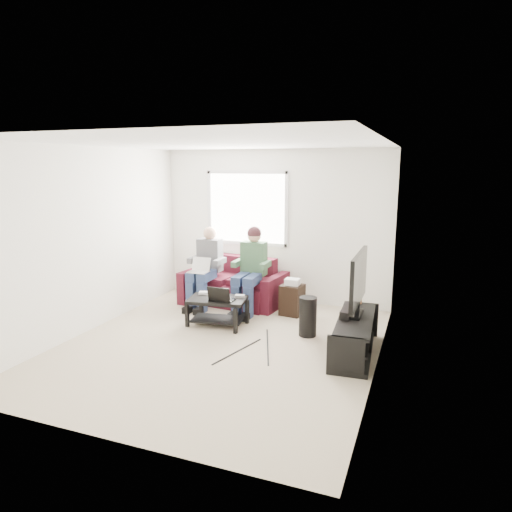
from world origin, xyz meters
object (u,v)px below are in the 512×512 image
object	(u,v)px
sofa	(235,286)
coffee_table	(217,305)
tv_stand	(355,338)
tv	(358,280)
subwoofer	(308,317)
end_table	(292,298)

from	to	relation	value
sofa	coffee_table	xyz separation A→B (m)	(0.20, -1.11, 0.01)
tv_stand	tv	world-z (taller)	tv
tv	subwoofer	bearing A→B (deg)	157.43
sofa	coffee_table	world-z (taller)	sofa
end_table	tv	bearing A→B (deg)	-43.31
tv	subwoofer	world-z (taller)	tv
tv	subwoofer	xyz separation A→B (m)	(-0.70, 0.29, -0.65)
sofa	tv_stand	distance (m)	2.69
subwoofer	end_table	distance (m)	0.93
end_table	sofa	bearing A→B (deg)	167.35
sofa	end_table	xyz separation A→B (m)	(1.10, -0.25, -0.03)
subwoofer	end_table	bearing A→B (deg)	119.70
tv_stand	coffee_table	bearing A→B (deg)	170.82
tv_stand	subwoofer	size ratio (longest dim) A/B	2.59
tv	coffee_table	bearing A→B (deg)	173.54
coffee_table	tv	world-z (taller)	tv
tv_stand	tv	distance (m)	0.72
coffee_table	end_table	bearing A→B (deg)	43.91
coffee_table	tv_stand	xyz separation A→B (m)	(2.06, -0.33, -0.09)
sofa	end_table	bearing A→B (deg)	-12.65
end_table	tv_stand	bearing A→B (deg)	-45.75
tv_stand	tv	bearing A→B (deg)	91.47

